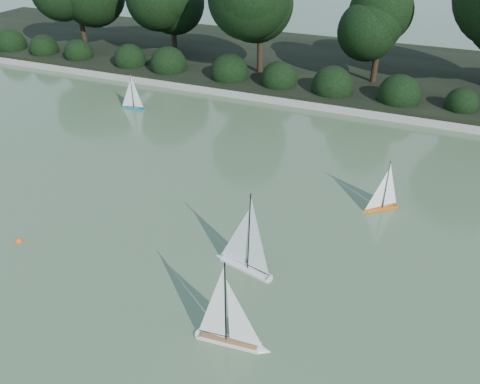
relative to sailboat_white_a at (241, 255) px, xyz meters
The scene contains 10 objects.
ground 1.14m from the sailboat_white_a, 105.20° to the right, with size 80.00×80.00×0.00m, color #364A2C.
pond_coping 7.94m from the sailboat_white_a, 92.09° to the left, with size 40.00×0.35×0.18m, color gray.
far_bank 11.94m from the sailboat_white_a, 91.39° to the left, with size 40.00×8.00×0.30m, color black.
tree_line 10.68m from the sailboat_white_a, 84.81° to the left, with size 26.31×3.93×4.39m.
shrub_hedge 8.84m from the sailboat_white_a, 91.88° to the left, with size 29.10×1.10×1.10m.
sailboat_white_a is the anchor object (origin of this frame).
sailboat_white_b 1.73m from the sailboat_white_a, 70.99° to the right, with size 1.21×0.30×1.64m.
sailboat_orange 3.49m from the sailboat_white_a, 54.34° to the left, with size 0.77×0.65×1.22m.
sailboat_teal 8.33m from the sailboat_white_a, 137.03° to the left, with size 0.91×0.19×1.25m.
race_buoy 4.42m from the sailboat_white_a, 167.35° to the right, with size 0.14×0.14×0.14m, color #F64F0C.
Camera 1 is at (2.73, -4.93, 5.68)m, focal length 35.00 mm.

